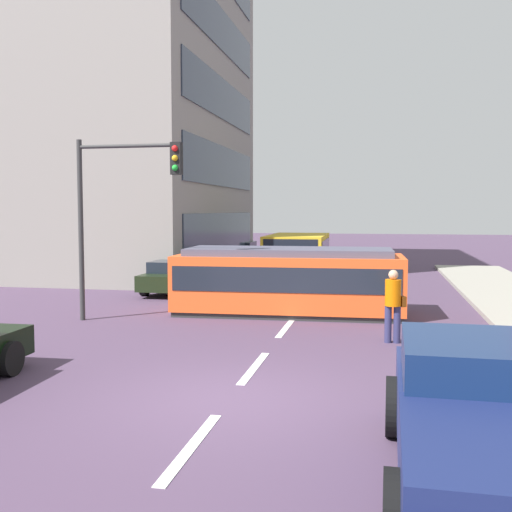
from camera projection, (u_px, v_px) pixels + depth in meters
ground_plane at (304, 305)px, 19.54m from camera, size 120.00×120.00×0.00m
lane_stripe_0 at (192, 446)px, 7.81m from camera, size 0.16×2.40×0.01m
lane_stripe_1 at (254, 368)px, 11.72m from camera, size 0.16×2.40×0.01m
lane_stripe_2 at (286, 328)px, 15.63m from camera, size 0.16×2.40×0.01m
lane_stripe_3 at (318, 288)px, 23.70m from camera, size 0.16×2.40×0.01m
lane_stripe_4 at (330, 273)px, 29.57m from camera, size 0.16×2.40×0.01m
corner_building at (63, 79)px, 30.72m from camera, size 16.54×14.60×19.20m
streetcar_tram at (289, 280)px, 17.81m from camera, size 6.63×2.77×1.92m
city_bus at (297, 253)px, 27.40m from camera, size 2.62×5.19×1.92m
pedestrian_crossing at (393, 302)px, 13.86m from camera, size 0.48×0.36×1.67m
pickup_truck_parked at (495, 420)px, 6.48m from camera, size 2.35×5.03×1.55m
parked_sedan_mid at (182, 275)px, 22.61m from camera, size 2.12×4.52×1.19m
parked_sedan_far at (215, 261)px, 29.05m from camera, size 2.00×4.54×1.19m
parked_sedan_furthest at (240, 251)px, 35.65m from camera, size 2.03×4.20×1.19m
traffic_light_mast at (121, 194)px, 16.33m from camera, size 2.96×0.33×4.91m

